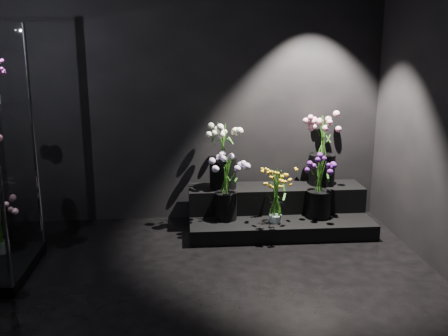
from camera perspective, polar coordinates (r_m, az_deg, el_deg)
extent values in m
plane|color=black|center=(3.79, -2.35, -15.67)|extent=(4.00, 4.00, 0.00)
plane|color=black|center=(5.32, -3.43, 8.78)|extent=(4.00, 0.00, 4.00)
plane|color=black|center=(1.39, 0.64, -5.93)|extent=(4.00, 0.00, 4.00)
cube|color=black|center=(5.25, 6.25, -6.18)|extent=(1.85, 0.82, 0.15)
cube|color=black|center=(5.37, 5.90, -3.38)|extent=(1.85, 0.41, 0.26)
cylinder|color=white|center=(4.99, 5.94, -5.04)|extent=(0.13, 0.13, 0.21)
cylinder|color=black|center=(5.04, 0.21, -4.33)|extent=(0.22, 0.22, 0.28)
cylinder|color=black|center=(5.19, 10.74, -4.05)|extent=(0.25, 0.25, 0.28)
cylinder|color=black|center=(5.20, -0.11, -0.54)|extent=(0.28, 0.28, 0.33)
cylinder|color=black|center=(5.44, 11.11, -0.15)|extent=(0.28, 0.28, 0.33)
cylinder|color=white|center=(4.82, -24.21, -7.27)|extent=(0.15, 0.15, 0.28)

